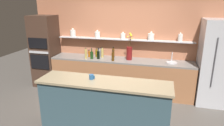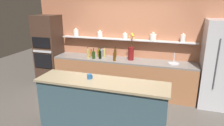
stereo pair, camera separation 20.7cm
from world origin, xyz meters
TOP-DOWN VIEW (x-y plane):
  - ground_plane at (0.00, 0.00)m, footprint 12.00×12.00m
  - back_wall_unit at (-0.00, 1.60)m, footprint 5.20×0.28m
  - back_counter_unit at (-0.07, 1.24)m, footprint 3.71×0.62m
  - island_counter at (0.00, -0.54)m, footprint 2.37×0.61m
  - refrigerator at (2.20, 1.20)m, footprint 0.79×0.73m
  - oven_tower at (-2.27, 1.24)m, footprint 0.66×0.64m
  - flower_vase at (0.14, 1.27)m, footprint 0.16×0.17m
  - sink_fixture at (1.20, 1.25)m, footprint 0.26×0.26m
  - bottle_oil_0 at (-0.76, 1.31)m, footprint 0.06×0.06m
  - bottle_spirit_1 at (-0.66, 1.40)m, footprint 0.06×0.06m
  - bottle_sauce_2 at (-0.95, 1.26)m, footprint 0.05×0.05m
  - bottle_spirit_3 at (-0.68, 1.31)m, footprint 0.07×0.07m
  - bottle_wine_4 at (-0.82, 1.10)m, footprint 0.08×0.08m
  - bottle_wine_5 at (-0.66, 1.15)m, footprint 0.08×0.08m
  - bottle_spirit_6 at (-0.32, 1.41)m, footprint 0.06×0.06m
  - bottle_spirit_7 at (-0.99, 1.11)m, footprint 0.07×0.07m
  - bottle_spirit_8 at (-0.24, 1.06)m, footprint 0.07×0.07m
  - bottle_spirit_9 at (-0.60, 1.33)m, footprint 0.07×0.07m
  - coffee_mug at (-0.24, -0.50)m, footprint 0.10×0.08m

SIDE VIEW (x-z plane):
  - ground_plane at x=0.00m, z-range 0.00..0.00m
  - back_counter_unit at x=-0.07m, z-range 0.00..0.92m
  - island_counter at x=0.00m, z-range 0.00..1.02m
  - sink_fixture at x=1.20m, z-range 0.82..1.07m
  - refrigerator at x=2.20m, z-range 0.00..2.00m
  - bottle_sauce_2 at x=-0.95m, z-range 0.91..1.10m
  - oven_tower at x=-2.27m, z-range 0.00..2.01m
  - bottle_wine_4 at x=-0.82m, z-range 0.88..1.16m
  - bottle_spirit_1 at x=-0.66m, z-range 0.90..1.14m
  - bottle_oil_0 at x=-0.76m, z-range 0.90..1.15m
  - bottle_spirit_3 at x=-0.68m, z-range 0.90..1.15m
  - bottle_wine_5 at x=-0.66m, z-range 0.88..1.17m
  - bottle_spirit_8 at x=-0.24m, z-range 0.90..1.17m
  - bottle_spirit_9 at x=-0.60m, z-range 0.90..1.18m
  - bottle_spirit_7 at x=-0.99m, z-range 0.90..1.18m
  - bottle_spirit_6 at x=-0.32m, z-range 0.90..1.18m
  - coffee_mug at x=-0.24m, z-range 1.02..1.11m
  - flower_vase at x=0.14m, z-range 0.78..1.47m
  - back_wall_unit at x=0.00m, z-range 0.00..2.60m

